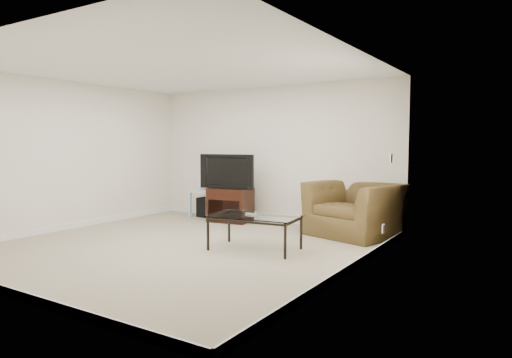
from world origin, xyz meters
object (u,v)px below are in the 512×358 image
Objects in this scene: television at (230,171)px; recliner at (355,200)px; side_table at (208,203)px; tv_stand at (230,205)px; subwoofer at (210,207)px; coffee_table at (255,233)px.

television is 2.43m from recliner.
tv_stand is at bearing -17.86° from side_table.
side_table is at bearing -168.16° from recliner.
tv_stand is at bearing -163.97° from recliner.
side_table is 3.14m from recliner.
tv_stand is 1.94× the size of subwoofer.
recliner is 1.87m from coffee_table.
television reaches higher than side_table.
television is 0.84× the size of coffee_table.
recliner reaches higher than subwoofer.
coffee_table is (1.59, -1.63, -0.71)m from television.
side_table is (-0.72, 0.26, -0.68)m from television.
tv_stand is 2.42m from recliner.
tv_stand is 0.74× the size of television.
tv_stand is 0.58× the size of recliner.
television is 1.84× the size of side_table.
side_table is 2.98m from coffee_table.
recliner is at bearing -4.70° from subwoofer.
recliner is (2.40, -0.01, 0.25)m from tv_stand.
coffee_table is (-0.81, -1.65, -0.33)m from recliner.
television reaches higher than subwoofer.
recliner is at bearing -4.33° from side_table.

